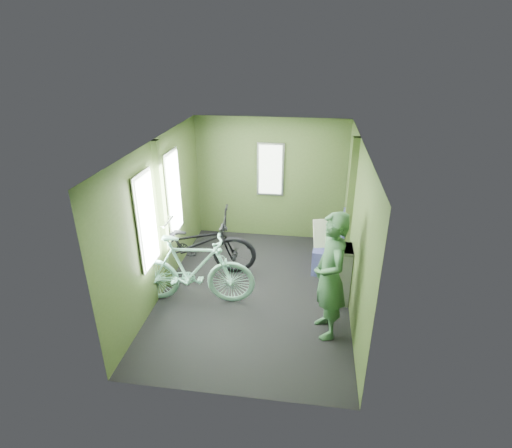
{
  "coord_description": "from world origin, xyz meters",
  "views": [
    {
      "loc": [
        0.74,
        -5.09,
        3.52
      ],
      "look_at": [
        0.0,
        0.1,
        1.1
      ],
      "focal_mm": 28.0,
      "sensor_mm": 36.0,
      "label": 1
    }
  ],
  "objects": [
    {
      "name": "bench_seat",
      "position": [
        1.14,
        0.97,
        0.27
      ],
      "size": [
        0.56,
        0.9,
        0.91
      ],
      "rotation": [
        0.0,
        0.0,
        -0.09
      ],
      "color": "navy",
      "rests_on": "ground"
    },
    {
      "name": "bicycle_mint",
      "position": [
        -0.85,
        -0.37,
        0.0
      ],
      "size": [
        1.83,
        0.69,
        1.1
      ],
      "primitive_type": "imported",
      "rotation": [
        0.0,
        -0.04,
        1.65
      ],
      "color": "#7EC2AC",
      "rests_on": "ground"
    },
    {
      "name": "waste_box",
      "position": [
        1.26,
        -0.04,
        0.44
      ],
      "size": [
        0.26,
        0.36,
        0.88
      ],
      "primitive_type": "cube",
      "color": "gray",
      "rests_on": "ground"
    },
    {
      "name": "bicycle_black",
      "position": [
        -1.09,
        0.41,
        0.0
      ],
      "size": [
        2.15,
        1.07,
        1.2
      ],
      "primitive_type": "imported",
      "rotation": [
        0.0,
        -0.16,
        1.66
      ],
      "color": "black",
      "rests_on": "ground"
    },
    {
      "name": "room",
      "position": [
        -0.04,
        0.04,
        1.44
      ],
      "size": [
        4.0,
        4.02,
        2.31
      ],
      "color": "black",
      "rests_on": "ground"
    },
    {
      "name": "passenger",
      "position": [
        1.05,
        -0.78,
        0.86
      ],
      "size": [
        0.56,
        0.75,
        1.71
      ],
      "rotation": [
        0.0,
        0.0,
        -1.3
      ],
      "color": "#315A39",
      "rests_on": "ground"
    }
  ]
}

